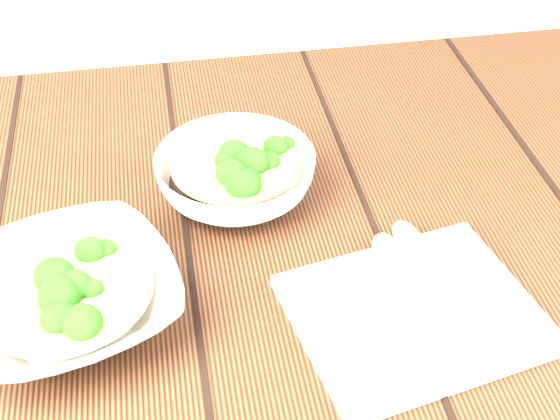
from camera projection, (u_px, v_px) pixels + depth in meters
name	position (u px, v px, depth m)	size (l,w,h in m)	color
table	(214.00, 326.00, 0.89)	(1.20, 0.80, 0.75)	#391D10
soup_bowl_front	(66.00, 297.00, 0.72)	(0.26, 0.26, 0.06)	silver
soup_bowl_back	(235.00, 175.00, 0.86)	(0.22, 0.22, 0.06)	silver
trivet	(220.00, 185.00, 0.87)	(0.12, 0.12, 0.03)	black
napkin	(414.00, 313.00, 0.73)	(0.22, 0.18, 0.01)	beige
spoon_left	(392.00, 275.00, 0.76)	(0.04, 0.18, 0.01)	#AEA89A
spoon_right	(420.00, 260.00, 0.78)	(0.03, 0.18, 0.01)	#AEA89A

